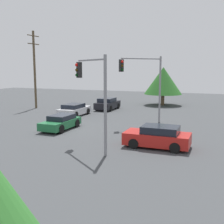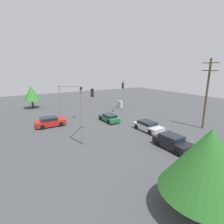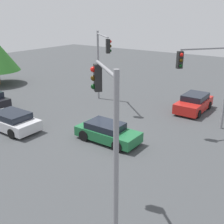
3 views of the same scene
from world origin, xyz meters
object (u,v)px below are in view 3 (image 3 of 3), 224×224
Objects in this scene: sedan_silver at (11,121)px; traffic_signal_aux at (107,121)px; sedan_green at (107,132)px; sedan_red at (194,103)px; traffic_signal_cross at (102,55)px; traffic_signal_main at (208,73)px.

sedan_silver is 0.70× the size of traffic_signal_aux.
sedan_silver reaches higher than sedan_green.
traffic_signal_cross reaches higher than sedan_red.
traffic_signal_cross is at bearing -56.44° from traffic_signal_main.
traffic_signal_aux is (-10.82, 3.38, 3.57)m from sedan_silver.
sedan_red is (-8.92, -11.14, 0.05)m from sedan_silver.
sedan_green is at bearing -9.12° from traffic_signal_cross.
traffic_signal_aux is at bearing -10.64° from traffic_signal_cross.
traffic_signal_cross is (4.91, -5.89, 3.67)m from sedan_green.
traffic_signal_cross reaches higher than sedan_silver.
sedan_green is 0.71× the size of traffic_signal_main.
traffic_signal_main reaches higher than sedan_silver.
sedan_red reaches higher than sedan_green.
sedan_green is at bearing -1.93° from traffic_signal_main.
traffic_signal_cross is at bearing 21.52° from sedan_red.
sedan_silver is 13.63m from traffic_signal_main.
traffic_signal_main is at bearing 139.58° from sedan_green.
sedan_green is 0.66× the size of traffic_signal_aux.
traffic_signal_main reaches higher than sedan_red.
sedan_green is 8.02m from traffic_signal_aux.
traffic_signal_main is 0.94× the size of traffic_signal_cross.
traffic_signal_aux is at bearing -107.33° from sedan_silver.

